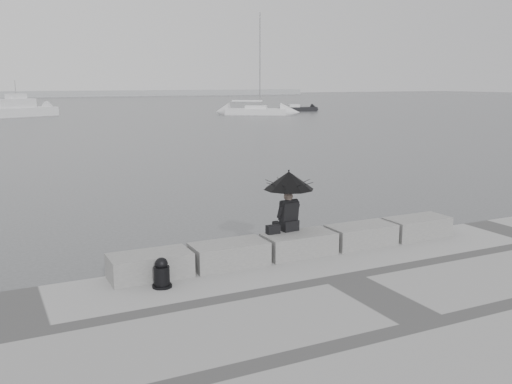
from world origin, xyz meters
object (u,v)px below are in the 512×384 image
sailboat_right (256,111)px  motor_cruiser (23,109)px  mooring_bollard (162,275)px  seated_person (289,187)px  small_motorboat (298,109)px

sailboat_right → motor_cruiser: 29.08m
mooring_bollard → seated_person: bearing=16.7°
mooring_bollard → motor_cruiser: 66.69m
seated_person → sailboat_right: (26.76, 56.12, -1.47)m
seated_person → small_motorboat: 71.07m
sailboat_right → small_motorboat: size_ratio=2.34×
motor_cruiser → mooring_bollard: bearing=-117.4°
seated_person → small_motorboat: (36.11, 61.19, -1.68)m
seated_person → mooring_bollard: bearing=-168.8°
seated_person → mooring_bollard: (-3.28, -0.99, -1.25)m
mooring_bollard → sailboat_right: bearing=62.3°
sailboat_right → small_motorboat: sailboat_right is taller
sailboat_right → motor_cruiser: size_ratio=1.51×
sailboat_right → motor_cruiser: (-27.47, 9.53, 0.37)m
seated_person → motor_cruiser: bearing=85.0°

